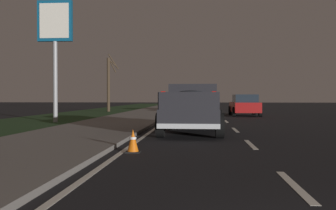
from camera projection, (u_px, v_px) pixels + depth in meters
The scene contains 10 objects.
ground at pixel (221, 116), 29.48m from camera, with size 144.00×144.00×0.00m, color black.
sidewalk_shoulder at pixel (141, 115), 29.92m from camera, with size 108.00×4.00×0.12m, color slate.
grass_verge at pixel (72, 116), 30.30m from camera, with size 108.00×6.00×0.01m, color #1E3819.
lane_markings at pixel (186, 115), 31.75m from camera, with size 108.00×3.54×0.01m.
pickup_truck at pixel (192, 107), 15.87m from camera, with size 5.48×2.38×1.87m.
sedan_red at pixel (245, 105), 30.28m from camera, with size 4.43×2.08×1.54m.
sedan_tan at pixel (197, 103), 38.92m from camera, with size 4.43×2.07×1.54m.
gas_price_sign at pixel (55, 31), 22.59m from camera, with size 0.27×1.90×6.57m.
bare_tree_far at pixel (109, 83), 39.11m from camera, with size 0.88×1.00×5.42m.
traffic_cone_near at pixel (133, 141), 10.32m from camera, with size 0.36×0.36×0.58m.
Camera 1 is at (-2.66, 1.46, 1.38)m, focal length 44.80 mm.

